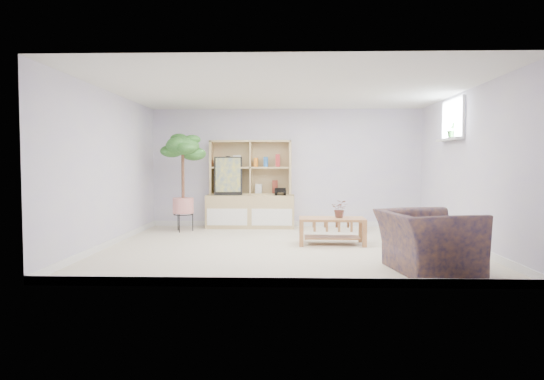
{
  "coord_description": "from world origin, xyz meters",
  "views": [
    {
      "loc": [
        0.0,
        -7.44,
        1.27
      ],
      "look_at": [
        -0.23,
        0.32,
        0.86
      ],
      "focal_mm": 32.0,
      "sensor_mm": 36.0,
      "label": 1
    }
  ],
  "objects_px": {
    "armchair": "(427,237)",
    "storage_unit": "(250,184)",
    "floor_tree": "(183,182)",
    "coffee_table": "(332,231)"
  },
  "relations": [
    {
      "from": "storage_unit",
      "to": "coffee_table",
      "type": "relative_size",
      "value": 1.69
    },
    {
      "from": "floor_tree",
      "to": "armchair",
      "type": "distance_m",
      "value": 4.97
    },
    {
      "from": "floor_tree",
      "to": "coffee_table",
      "type": "bearing_deg",
      "value": -27.9
    },
    {
      "from": "coffee_table",
      "to": "armchair",
      "type": "distance_m",
      "value": 2.17
    },
    {
      "from": "storage_unit",
      "to": "floor_tree",
      "type": "relative_size",
      "value": 0.94
    },
    {
      "from": "storage_unit",
      "to": "armchair",
      "type": "height_order",
      "value": "storage_unit"
    },
    {
      "from": "storage_unit",
      "to": "armchair",
      "type": "distance_m",
      "value": 4.65
    },
    {
      "from": "storage_unit",
      "to": "coffee_table",
      "type": "distance_m",
      "value": 2.57
    },
    {
      "from": "armchair",
      "to": "storage_unit",
      "type": "bearing_deg",
      "value": 20.86
    },
    {
      "from": "storage_unit",
      "to": "floor_tree",
      "type": "bearing_deg",
      "value": -154.01
    }
  ]
}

